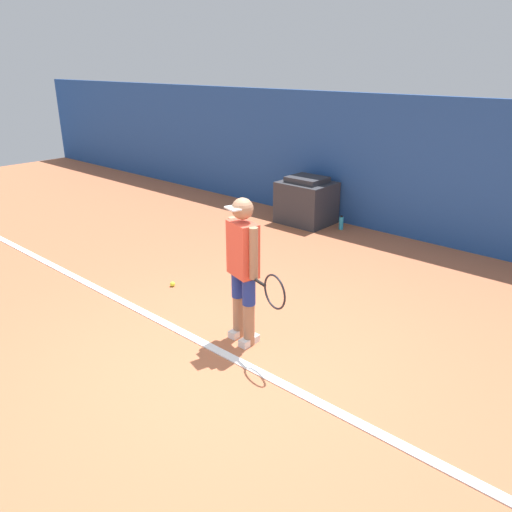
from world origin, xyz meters
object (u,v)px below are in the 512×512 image
at_px(covered_chair, 306,201).
at_px(water_bottle, 341,223).
at_px(tennis_player, 244,266).
at_px(tennis_ball, 173,284).

relative_size(covered_chair, water_bottle, 3.72).
relative_size(tennis_player, tennis_ball, 23.36).
distance_m(tennis_player, water_bottle, 4.26).
bearing_deg(tennis_player, water_bottle, 124.02).
bearing_deg(tennis_ball, water_bottle, 84.49).
bearing_deg(tennis_player, covered_chair, 133.37).
height_order(tennis_player, covered_chair, tennis_player).
height_order(tennis_player, tennis_ball, tennis_player).
bearing_deg(tennis_ball, tennis_player, -12.56).
bearing_deg(tennis_player, tennis_ball, -176.96).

